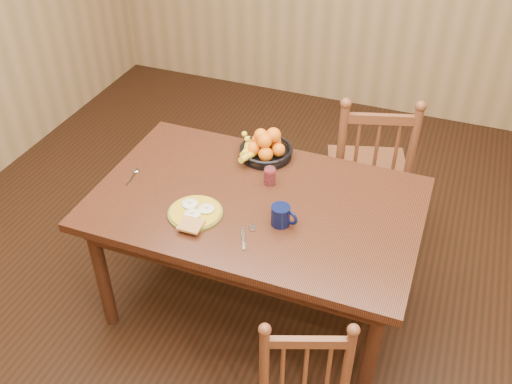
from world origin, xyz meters
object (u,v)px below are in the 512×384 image
(dining_table, at_px, (256,213))
(breakfast_plate, at_px, (195,213))
(coffee_mug, at_px, (281,215))
(fruit_bowl, at_px, (265,147))
(chair_far, at_px, (368,171))

(dining_table, bearing_deg, breakfast_plate, -137.85)
(coffee_mug, bearing_deg, dining_table, 144.25)
(coffee_mug, relative_size, fruit_bowl, 0.41)
(dining_table, bearing_deg, fruit_bowl, 103.84)
(breakfast_plate, bearing_deg, coffee_mug, 11.66)
(dining_table, xyz_separation_m, breakfast_plate, (-0.23, -0.21, 0.10))
(chair_far, bearing_deg, coffee_mug, 58.43)
(dining_table, bearing_deg, coffee_mug, -35.75)
(fruit_bowl, bearing_deg, dining_table, -76.16)
(chair_far, xyz_separation_m, breakfast_plate, (-0.65, -1.00, 0.26))
(coffee_mug, distance_m, fruit_bowl, 0.57)
(breakfast_plate, distance_m, coffee_mug, 0.41)
(dining_table, height_order, breakfast_plate, breakfast_plate)
(chair_far, bearing_deg, breakfast_plate, 40.47)
(coffee_mug, xyz_separation_m, fruit_bowl, (-0.27, 0.50, 0.00))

